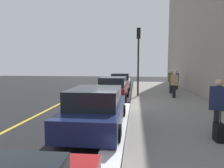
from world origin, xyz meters
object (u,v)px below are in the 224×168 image
Objects in this scene: traffic_light_pole at (138,51)px; parked_car_maroon at (114,88)px; rolling_suitcase at (219,132)px; parked_car_navy at (96,109)px; pedestrian_tan_coat at (174,84)px; pedestrian_olive_coat at (171,81)px; pedestrian_navy_coat at (218,106)px; pedestrian_blue_coat at (176,79)px; parked_car_silver at (121,81)px.

parked_car_maroon is at bearing 112.72° from traffic_light_pole.
parked_car_maroon is 3.07m from traffic_light_pole.
rolling_suitcase is (-7.15, -3.79, -0.35)m from parked_car_maroon.
pedestrian_tan_coat is (6.68, -3.91, 0.31)m from parked_car_navy.
parked_car_navy is 2.40× the size of pedestrian_olive_coat.
pedestrian_navy_coat is at bearing -97.72° from parked_car_navy.
pedestrian_navy_coat is 1.04× the size of pedestrian_blue_coat.
parked_car_silver is (5.96, -0.01, 0.00)m from parked_car_maroon.
pedestrian_blue_coat is at bearing -39.42° from traffic_light_pole.
parked_car_silver is at bearing -0.11° from parked_car_maroon.
pedestrian_tan_coat is (-5.53, -4.01, 0.31)m from parked_car_silver.
pedestrian_olive_coat is at bearing -58.98° from parked_car_maroon.
pedestrian_tan_coat is at bearing -1.74° from rolling_suitcase.
pedestrian_olive_coat is at bearing -5.17° from pedestrian_tan_coat.
pedestrian_tan_coat is at bearing -1.03° from pedestrian_navy_coat.
pedestrian_tan_coat reaches higher than parked_car_maroon.
parked_car_silver is at bearing 16.97° from traffic_light_pole.
pedestrian_navy_coat is at bearing -150.01° from parked_car_maroon.
parked_car_maroon is 2.37× the size of pedestrian_olive_coat.
parked_car_silver is at bearing 0.48° from parked_car_navy.
parked_car_silver is (12.20, 0.10, 0.00)m from parked_car_navy.
pedestrian_tan_coat is 2.10m from pedestrian_olive_coat.
rolling_suitcase is at bearing 174.29° from pedestrian_blue_coat.
traffic_light_pole is (-1.85, 2.59, 2.17)m from pedestrian_olive_coat.
traffic_light_pole is 5.30× the size of rolling_suitcase.
parked_car_silver is 5.12m from pedestrian_blue_coat.
parked_car_navy is at bearing 82.28° from pedestrian_navy_coat.
pedestrian_tan_coat is 4.44m from pedestrian_blue_coat.
pedestrian_blue_coat is at bearing -19.03° from pedestrian_olive_coat.
pedestrian_navy_coat reaches higher than rolling_suitcase.
pedestrian_tan_coat is at bearing -30.36° from parked_car_navy.
traffic_light_pole is at bearing 125.60° from pedestrian_olive_coat.
parked_car_maroon is 7.80m from pedestrian_navy_coat.
pedestrian_blue_coat reaches higher than parked_car_silver.
rolling_suitcase is (-13.12, -3.78, -0.35)m from parked_car_silver.
pedestrian_navy_coat is 11.57m from pedestrian_blue_coat.
pedestrian_blue_coat reaches higher than parked_car_maroon.
traffic_light_pole is at bearing -67.28° from parked_car_maroon.
pedestrian_olive_coat reaches higher than parked_car_navy.
traffic_light_pole is at bearing 17.00° from pedestrian_navy_coat.
traffic_light_pole is at bearing 140.58° from pedestrian_blue_coat.
parked_car_maroon is 4.83× the size of rolling_suitcase.
pedestrian_blue_coat reaches higher than parked_car_navy.
pedestrian_olive_coat is at bearing -129.23° from parked_car_silver.
pedestrian_tan_coat is 3.26m from traffic_light_pole.
pedestrian_navy_coat is 0.37× the size of traffic_light_pole.
parked_car_navy is at bearing 76.01° from rolling_suitcase.
pedestrian_tan_coat is 7.62m from rolling_suitcase.
pedestrian_blue_coat is at bearing -46.27° from parked_car_maroon.
pedestrian_blue_coat is 1.90× the size of rolling_suitcase.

